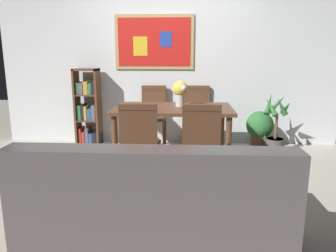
{
  "coord_description": "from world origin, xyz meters",
  "views": [
    {
      "loc": [
        0.25,
        -3.54,
        1.4
      ],
      "look_at": [
        0.07,
        -0.22,
        0.65
      ],
      "focal_mm": 34.86,
      "sensor_mm": 36.0,
      "label": 1
    }
  ],
  "objects_px": {
    "dining_chair_far_right": "(197,111)",
    "leather_couch": "(155,210)",
    "bookshelf": "(88,111)",
    "potted_ivy": "(260,128)",
    "dining_table": "(172,114)",
    "dining_chair_far_left": "(154,111)",
    "dining_chair_near_left": "(140,138)",
    "flower_vase": "(180,91)",
    "dining_chair_near_right": "(201,139)",
    "tv_remote": "(198,108)",
    "potted_palm": "(275,131)"
  },
  "relations": [
    {
      "from": "dining_chair_far_right",
      "to": "dining_chair_far_left",
      "type": "bearing_deg",
      "value": -178.17
    },
    {
      "from": "dining_chair_far_left",
      "to": "tv_remote",
      "type": "relative_size",
      "value": 5.65
    },
    {
      "from": "potted_ivy",
      "to": "potted_palm",
      "type": "distance_m",
      "value": 0.3
    },
    {
      "from": "dining_chair_near_left",
      "to": "potted_ivy",
      "type": "xyz_separation_m",
      "value": [
        1.57,
        1.52,
        -0.22
      ]
    },
    {
      "from": "tv_remote",
      "to": "potted_palm",
      "type": "bearing_deg",
      "value": 25.27
    },
    {
      "from": "dining_table",
      "to": "dining_chair_near_right",
      "type": "xyz_separation_m",
      "value": [
        0.33,
        -0.84,
        -0.1
      ]
    },
    {
      "from": "potted_ivy",
      "to": "tv_remote",
      "type": "height_order",
      "value": "tv_remote"
    },
    {
      "from": "potted_palm",
      "to": "tv_remote",
      "type": "height_order",
      "value": "potted_palm"
    },
    {
      "from": "dining_chair_near_right",
      "to": "potted_ivy",
      "type": "relative_size",
      "value": 1.47
    },
    {
      "from": "bookshelf",
      "to": "tv_remote",
      "type": "height_order",
      "value": "bookshelf"
    },
    {
      "from": "dining_table",
      "to": "dining_chair_far_left",
      "type": "bearing_deg",
      "value": 111.77
    },
    {
      "from": "dining_chair_near_right",
      "to": "potted_palm",
      "type": "bearing_deg",
      "value": 48.95
    },
    {
      "from": "dining_chair_near_left",
      "to": "potted_ivy",
      "type": "distance_m",
      "value": 2.2
    },
    {
      "from": "dining_chair_far_right",
      "to": "tv_remote",
      "type": "relative_size",
      "value": 5.65
    },
    {
      "from": "potted_palm",
      "to": "dining_chair_far_right",
      "type": "bearing_deg",
      "value": 160.14
    },
    {
      "from": "dining_chair_near_right",
      "to": "bookshelf",
      "type": "bearing_deg",
      "value": 135.72
    },
    {
      "from": "leather_couch",
      "to": "bookshelf",
      "type": "distance_m",
      "value": 3.02
    },
    {
      "from": "dining_chair_near_right",
      "to": "dining_chair_far_left",
      "type": "relative_size",
      "value": 1.0
    },
    {
      "from": "dining_chair_far_right",
      "to": "flower_vase",
      "type": "xyz_separation_m",
      "value": [
        -0.24,
        -0.74,
        0.39
      ]
    },
    {
      "from": "dining_chair_far_right",
      "to": "flower_vase",
      "type": "relative_size",
      "value": 2.8
    },
    {
      "from": "dining_chair_far_right",
      "to": "dining_chair_near_left",
      "type": "xyz_separation_m",
      "value": [
        -0.64,
        -1.66,
        0.0
      ]
    },
    {
      "from": "dining_chair_near_left",
      "to": "flower_vase",
      "type": "height_order",
      "value": "flower_vase"
    },
    {
      "from": "potted_ivy",
      "to": "bookshelf",
      "type": "bearing_deg",
      "value": 178.16
    },
    {
      "from": "dining_chair_near_right",
      "to": "tv_remote",
      "type": "height_order",
      "value": "dining_chair_near_right"
    },
    {
      "from": "leather_couch",
      "to": "tv_remote",
      "type": "bearing_deg",
      "value": 79.08
    },
    {
      "from": "dining_table",
      "to": "leather_couch",
      "type": "height_order",
      "value": "leather_couch"
    },
    {
      "from": "dining_chair_far_left",
      "to": "potted_palm",
      "type": "relative_size",
      "value": 1.05
    },
    {
      "from": "dining_chair_near_left",
      "to": "leather_couch",
      "type": "height_order",
      "value": "dining_chair_near_left"
    },
    {
      "from": "bookshelf",
      "to": "flower_vase",
      "type": "xyz_separation_m",
      "value": [
        1.42,
        -0.69,
        0.39
      ]
    },
    {
      "from": "dining_chair_near_right",
      "to": "dining_chair_far_left",
      "type": "distance_m",
      "value": 1.76
    },
    {
      "from": "dining_table",
      "to": "dining_chair_near_right",
      "type": "distance_m",
      "value": 0.9
    },
    {
      "from": "dining_table",
      "to": "leather_couch",
      "type": "distance_m",
      "value": 1.99
    },
    {
      "from": "dining_chair_near_right",
      "to": "potted_ivy",
      "type": "xyz_separation_m",
      "value": [
        0.94,
        1.52,
        -0.22
      ]
    },
    {
      "from": "bookshelf",
      "to": "tv_remote",
      "type": "bearing_deg",
      "value": -27.87
    },
    {
      "from": "potted_palm",
      "to": "dining_chair_far_left",
      "type": "bearing_deg",
      "value": 167.97
    },
    {
      "from": "dining_table",
      "to": "dining_chair_near_right",
      "type": "height_order",
      "value": "dining_chair_near_right"
    },
    {
      "from": "potted_ivy",
      "to": "dining_chair_near_right",
      "type": "bearing_deg",
      "value": -121.71
    },
    {
      "from": "dining_chair_far_left",
      "to": "bookshelf",
      "type": "relative_size",
      "value": 0.78
    },
    {
      "from": "dining_chair_far_right",
      "to": "potted_palm",
      "type": "xyz_separation_m",
      "value": [
        1.09,
        -0.39,
        -0.21
      ]
    },
    {
      "from": "dining_chair_near_right",
      "to": "leather_couch",
      "type": "xyz_separation_m",
      "value": [
        -0.37,
        -1.13,
        -0.23
      ]
    },
    {
      "from": "dining_table",
      "to": "tv_remote",
      "type": "xyz_separation_m",
      "value": [
        0.32,
        -0.1,
        0.1
      ]
    },
    {
      "from": "dining_chair_near_left",
      "to": "potted_palm",
      "type": "relative_size",
      "value": 1.05
    },
    {
      "from": "leather_couch",
      "to": "potted_palm",
      "type": "bearing_deg",
      "value": 58.42
    },
    {
      "from": "dining_chair_near_right",
      "to": "potted_ivy",
      "type": "bearing_deg",
      "value": 58.29
    },
    {
      "from": "dining_chair_far_right",
      "to": "leather_couch",
      "type": "bearing_deg",
      "value": -97.82
    },
    {
      "from": "dining_chair_far_left",
      "to": "tv_remote",
      "type": "bearing_deg",
      "value": -54.63
    },
    {
      "from": "bookshelf",
      "to": "potted_ivy",
      "type": "height_order",
      "value": "bookshelf"
    },
    {
      "from": "bookshelf",
      "to": "potted_ivy",
      "type": "relative_size",
      "value": 1.89
    },
    {
      "from": "potted_ivy",
      "to": "dining_chair_near_left",
      "type": "bearing_deg",
      "value": -135.86
    },
    {
      "from": "dining_chair_near_left",
      "to": "potted_palm",
      "type": "xyz_separation_m",
      "value": [
        1.73,
        1.26,
        -0.21
      ]
    }
  ]
}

